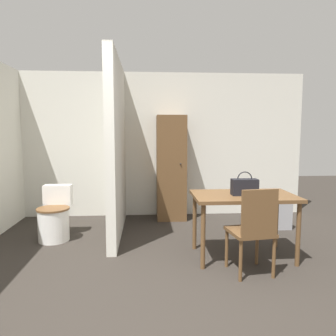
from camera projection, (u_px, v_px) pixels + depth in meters
The scene contains 9 objects.
ground_plane at pixel (158, 314), 2.67m from camera, with size 16.00×16.00×0.00m, color #2D2823.
wall_back at pixel (151, 145), 5.79m from camera, with size 5.40×0.12×2.50m.
partition_wall at pixel (117, 148), 4.73m from camera, with size 0.12×1.96×2.50m.
dining_table at pixel (244, 202), 3.83m from camera, with size 1.18×0.73×0.76m.
wooden_chair at pixel (253, 228), 3.35m from camera, with size 0.48×0.48×0.93m.
toilet at pixel (55, 218), 4.51m from camera, with size 0.44×0.58×0.73m.
handbag at pixel (245, 187), 3.78m from camera, with size 0.30×0.14×0.27m.
wooden_cabinet at pixel (171, 168), 5.55m from camera, with size 0.49×0.50×1.75m.
space_heater at pixel (282, 214), 5.02m from camera, with size 0.24×0.21×0.46m.
Camera 1 is at (-0.10, -2.52, 1.49)m, focal length 35.00 mm.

